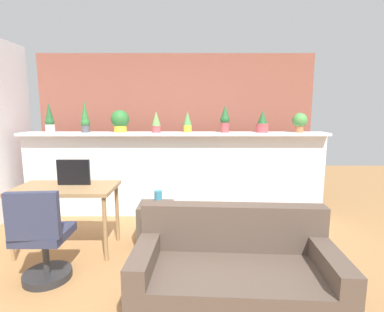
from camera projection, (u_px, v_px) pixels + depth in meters
The scene contains 18 objects.
ground_plane at pixel (161, 296), 2.53m from camera, with size 12.00×12.00×0.00m, color #9E7042.
divider_wall at pixel (174, 175), 4.41m from camera, with size 4.48×0.16×1.23m, color silver.
plant_shelf at pixel (174, 134), 4.27m from camera, with size 4.48×0.36×0.04m, color silver.
brick_wall_behind at pixel (176, 131), 4.90m from camera, with size 4.48×0.10×2.50m, color brown.
potted_plant_0 at pixel (49, 119), 4.23m from camera, with size 0.13×0.13×0.43m.
potted_plant_1 at pixel (85, 118), 4.24m from camera, with size 0.13×0.13×0.45m.
potted_plant_2 at pixel (120, 121), 4.28m from camera, with size 0.27×0.27×0.33m.
potted_plant_3 at pixel (156, 122), 4.22m from camera, with size 0.13×0.13×0.31m.
potted_plant_4 at pixel (187, 122), 4.28m from camera, with size 0.12×0.12×0.31m.
potted_plant_5 at pixel (225, 119), 4.21m from camera, with size 0.14×0.14×0.40m.
potted_plant_6 at pixel (262, 123), 4.24m from camera, with size 0.18×0.18×0.31m.
potted_plant_7 at pixel (300, 121), 4.24m from camera, with size 0.21×0.21×0.28m.
desk at pixel (66, 194), 3.27m from camera, with size 1.10×0.60×0.75m.
tv_monitor at pixel (73, 172), 3.31m from camera, with size 0.37×0.04×0.29m, color black.
office_chair at pixel (42, 243), 2.67m from camera, with size 0.46×0.46×0.91m.
side_cube_shelf at pixel (156, 225), 3.46m from camera, with size 0.40×0.41×0.50m.
vase_on_shelf at pixel (158, 197), 3.46m from camera, with size 0.09×0.09×0.15m, color teal.
couch at pixel (234, 277), 2.31m from camera, with size 1.60×0.85×0.80m.
Camera 1 is at (0.27, -2.31, 1.60)m, focal length 27.26 mm.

